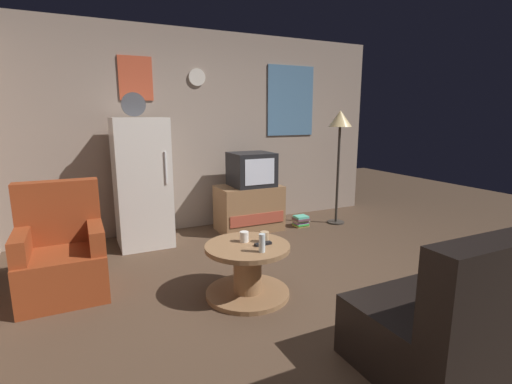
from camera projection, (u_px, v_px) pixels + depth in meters
name	position (u px, v px, depth m)	size (l,w,h in m)	color
ground_plane	(302.00, 297.00, 3.21)	(12.00, 12.00, 0.00)	#4C3828
wall_with_art	(207.00, 131.00, 5.11)	(5.20, 0.12, 2.61)	gray
fridge	(142.00, 182.00, 4.39)	(0.60, 0.62, 1.77)	silver
tv_stand	(249.00, 208.00, 5.04)	(0.84, 0.53, 0.60)	#8E6642
crt_tv	(251.00, 169.00, 4.95)	(0.54, 0.51, 0.44)	black
standing_lamp	(340.00, 128.00, 5.15)	(0.32, 0.32, 1.59)	#332D28
coffee_table	(248.00, 270.00, 3.20)	(0.72, 0.72, 0.46)	#8E6642
wine_glass	(262.00, 243.00, 2.97)	(0.05, 0.05, 0.15)	silver
mug_ceramic_white	(244.00, 237.00, 3.22)	(0.08, 0.08, 0.09)	silver
mug_ceramic_tan	(265.00, 237.00, 3.21)	(0.08, 0.08, 0.09)	tan
remote_control	(263.00, 244.00, 3.14)	(0.15, 0.04, 0.02)	black
armchair	(62.00, 255.00, 3.23)	(0.68, 0.68, 0.96)	maroon
couch	(491.00, 311.00, 2.36)	(1.70, 0.80, 0.92)	black
book_stack	(301.00, 221.00, 5.23)	(0.22, 0.18, 0.15)	tan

